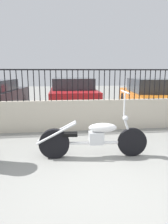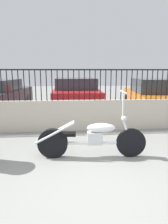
% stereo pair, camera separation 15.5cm
% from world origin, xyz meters
% --- Properties ---
extents(ground_plane, '(40.00, 40.00, 0.00)m').
position_xyz_m(ground_plane, '(0.00, 0.00, 0.00)').
color(ground_plane, gray).
extents(low_wall, '(10.49, 0.18, 0.84)m').
position_xyz_m(low_wall, '(0.00, 2.93, 0.42)').
color(low_wall, beige).
rests_on(low_wall, ground_plane).
extents(fence_railing, '(10.49, 0.04, 0.84)m').
position_xyz_m(fence_railing, '(0.00, 2.93, 1.38)').
color(fence_railing, black).
rests_on(fence_railing, low_wall).
extents(motorcycle_white, '(2.11, 0.52, 1.28)m').
position_xyz_m(motorcycle_white, '(-0.03, 1.10, 0.37)').
color(motorcycle_white, black).
rests_on(motorcycle_white, ground_plane).
extents(car_red, '(1.76, 4.27, 1.36)m').
position_xyz_m(car_red, '(-0.04, 5.89, 0.70)').
color(car_red, black).
rests_on(car_red, ground_plane).
extents(car_orange, '(2.15, 4.22, 1.34)m').
position_xyz_m(car_orange, '(3.09, 5.26, 0.67)').
color(car_orange, black).
rests_on(car_orange, ground_plane).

